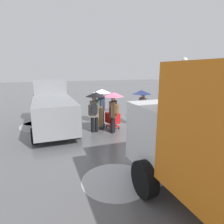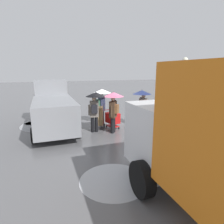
# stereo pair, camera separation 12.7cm
# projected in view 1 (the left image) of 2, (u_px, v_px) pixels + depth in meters

# --- Properties ---
(ground_plane) EXTENTS (90.00, 90.00, 0.00)m
(ground_plane) POSITION_uv_depth(u_px,v_px,m) (111.00, 124.00, 11.52)
(ground_plane) COLOR #5B5B5E
(slush_patch_near_cluster) EXTENTS (2.84, 2.84, 0.01)m
(slush_patch_near_cluster) POSITION_uv_depth(u_px,v_px,m) (45.00, 125.00, 11.28)
(slush_patch_near_cluster) COLOR #999BA0
(slush_patch_near_cluster) RESTS_ON ground
(slush_patch_under_van) EXTENTS (2.04, 2.04, 0.01)m
(slush_patch_under_van) POSITION_uv_depth(u_px,v_px,m) (115.00, 180.00, 5.65)
(slush_patch_under_van) COLOR #ADAFB5
(slush_patch_under_van) RESTS_ON ground
(slush_patch_mid_street) EXTENTS (1.35, 1.35, 0.01)m
(slush_patch_mid_street) POSITION_uv_depth(u_px,v_px,m) (35.00, 122.00, 11.83)
(slush_patch_mid_street) COLOR #999BA0
(slush_patch_mid_street) RESTS_ON ground
(cargo_van_parked_right) EXTENTS (2.23, 5.36, 2.60)m
(cargo_van_parked_right) POSITION_uv_depth(u_px,v_px,m) (53.00, 108.00, 10.28)
(cargo_van_parked_right) COLOR gray
(cargo_van_parked_right) RESTS_ON ground
(shopping_cart_vendor) EXTENTS (0.75, 0.94, 1.04)m
(shopping_cart_vendor) POSITION_uv_depth(u_px,v_px,m) (113.00, 118.00, 10.55)
(shopping_cart_vendor) COLOR red
(shopping_cart_vendor) RESTS_ON ground
(hand_dolly_boxes) EXTENTS (0.75, 0.84, 1.32)m
(hand_dolly_boxes) POSITION_uv_depth(u_px,v_px,m) (99.00, 117.00, 10.47)
(hand_dolly_boxes) COLOR #515156
(hand_dolly_boxes) RESTS_ON ground
(pedestrian_pink_side) EXTENTS (1.04, 1.04, 2.15)m
(pedestrian_pink_side) POSITION_uv_depth(u_px,v_px,m) (101.00, 98.00, 11.24)
(pedestrian_pink_side) COLOR black
(pedestrian_pink_side) RESTS_ON ground
(pedestrian_black_side) EXTENTS (1.04, 1.04, 2.15)m
(pedestrian_black_side) POSITION_uv_depth(u_px,v_px,m) (95.00, 103.00, 9.71)
(pedestrian_black_side) COLOR black
(pedestrian_black_side) RESTS_ON ground
(pedestrian_white_side) EXTENTS (1.04, 1.04, 2.15)m
(pedestrian_white_side) POSITION_uv_depth(u_px,v_px,m) (142.00, 100.00, 10.65)
(pedestrian_white_side) COLOR black
(pedestrian_white_side) RESTS_ON ground
(pedestrian_far_side) EXTENTS (1.04, 1.04, 2.15)m
(pedestrian_far_side) POSITION_uv_depth(u_px,v_px,m) (114.00, 103.00, 9.66)
(pedestrian_far_side) COLOR black
(pedestrian_far_side) RESTS_ON ground
(street_lamp) EXTENTS (0.28, 0.28, 3.86)m
(street_lamp) POSITION_uv_depth(u_px,v_px,m) (183.00, 86.00, 10.28)
(street_lamp) COLOR #2D2D33
(street_lamp) RESTS_ON ground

